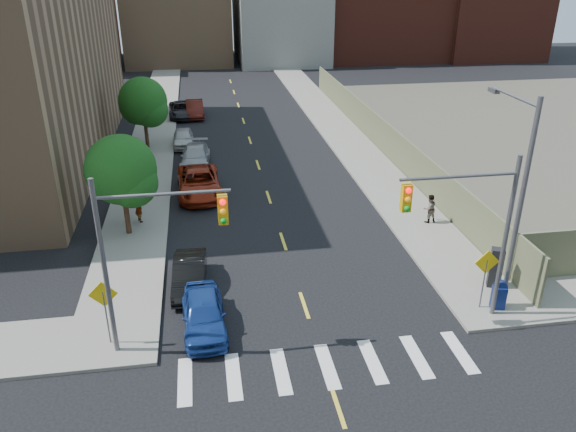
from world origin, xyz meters
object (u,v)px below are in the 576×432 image
object	(u,v)px
parked_car_silver	(195,156)
parked_car_maroon	(195,109)
parked_car_black	(190,275)
parked_car_red	(199,183)
pedestrian_west	(139,207)
mailbox	(499,295)
parked_car_blue	(204,314)
parked_car_grey	(182,110)
pedestrian_east	(429,209)
payphone	(496,268)
parked_car_white	(183,138)

from	to	relation	value
parked_car_silver	parked_car_maroon	distance (m)	13.69
parked_car_black	parked_car_red	world-z (taller)	parked_car_red
pedestrian_west	parked_car_black	bearing A→B (deg)	176.45
mailbox	parked_car_blue	bearing A→B (deg)	-171.86
parked_car_maroon	parked_car_grey	distance (m)	1.19
mailbox	pedestrian_east	xyz separation A→B (m)	(0.37, 8.46, 0.17)
parked_car_silver	mailbox	size ratio (longest dim) A/B	3.66
parked_car_grey	payphone	world-z (taller)	payphone
parked_car_silver	parked_car_white	xyz separation A→B (m)	(-0.90, 4.78, -0.04)
pedestrian_west	parked_car_silver	bearing A→B (deg)	-43.51
parked_car_silver	parked_car_grey	bearing A→B (deg)	98.50
parked_car_red	payphone	world-z (taller)	payphone
parked_car_silver	pedestrian_west	size ratio (longest dim) A/B	2.82
parked_car_blue	pedestrian_west	distance (m)	10.89
parked_car_red	payphone	bearing A→B (deg)	-48.27
mailbox	payphone	bearing A→B (deg)	79.13
parked_car_red	parked_car_grey	xyz separation A→B (m)	(-1.30, 19.07, -0.10)
parked_car_blue	parked_car_maroon	distance (m)	33.18
parked_car_blue	parked_car_black	world-z (taller)	parked_car_blue
parked_car_silver	payphone	xyz separation A→B (m)	(12.94, -18.51, 0.37)
parked_car_blue	pedestrian_east	xyz separation A→B (m)	(12.48, 7.77, 0.24)
pedestrian_east	mailbox	bearing A→B (deg)	76.54
parked_car_maroon	parked_car_grey	world-z (taller)	parked_car_maroon
parked_car_black	pedestrian_east	size ratio (longest dim) A/B	2.49
parked_car_silver	mailbox	xyz separation A→B (m)	(12.26, -20.18, 0.09)
parked_car_maroon	mailbox	bearing A→B (deg)	-72.42
parked_car_black	parked_car_silver	xyz separation A→B (m)	(0.41, 16.28, 0.04)
pedestrian_west	mailbox	bearing A→B (deg)	-150.16
parked_car_black	parked_car_red	xyz separation A→B (m)	(0.59, 10.93, 0.12)
parked_car_black	pedestrian_west	bearing A→B (deg)	113.53
parked_car_maroon	mailbox	distance (m)	35.99
parked_car_red	pedestrian_west	size ratio (longest dim) A/B	3.30
parked_car_black	parked_car_grey	bearing A→B (deg)	93.95
pedestrian_east	payphone	bearing A→B (deg)	81.68
parked_car_blue	parked_car_grey	world-z (taller)	parked_car_blue
parked_car_red	parked_car_silver	world-z (taller)	parked_car_red
parked_car_blue	parked_car_white	xyz separation A→B (m)	(-1.04, 24.27, -0.05)
parked_car_white	parked_car_maroon	size ratio (longest dim) A/B	0.87
parked_car_red	pedestrian_east	distance (m)	13.98
parked_car_maroon	pedestrian_east	size ratio (longest dim) A/B	2.77
parked_car_white	payphone	world-z (taller)	payphone
parked_car_blue	payphone	distance (m)	12.84
parked_car_grey	pedestrian_east	xyz separation A→B (m)	(13.75, -25.44, 0.27)
mailbox	pedestrian_west	size ratio (longest dim) A/B	0.77
parked_car_silver	parked_car_grey	size ratio (longest dim) A/B	0.97
parked_car_grey	mailbox	distance (m)	36.44
parked_car_silver	payphone	world-z (taller)	payphone
parked_car_silver	parked_car_black	bearing A→B (deg)	-87.57
parked_car_red	parked_car_white	size ratio (longest dim) A/B	1.45
parked_car_silver	pedestrian_west	world-z (taller)	pedestrian_west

